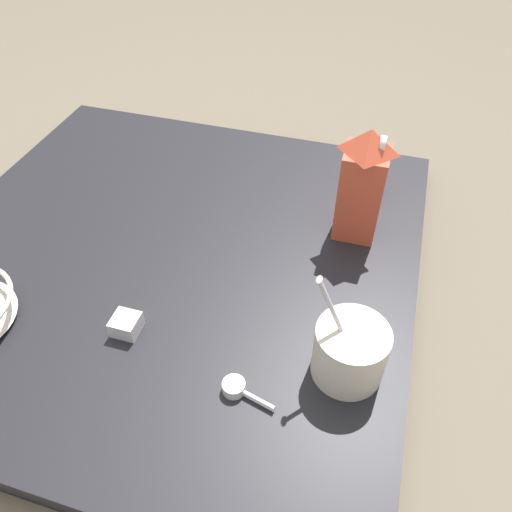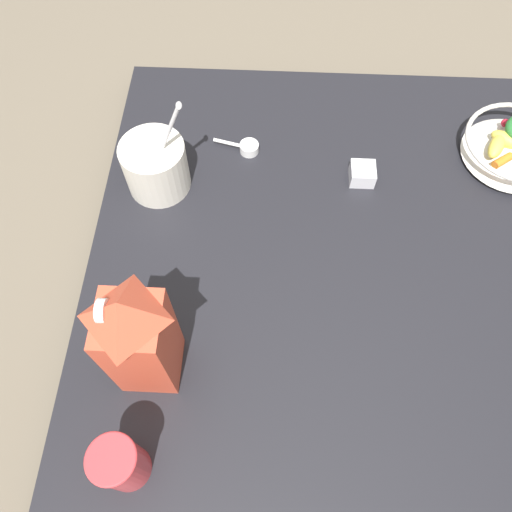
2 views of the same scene
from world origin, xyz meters
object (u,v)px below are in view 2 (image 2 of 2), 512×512
spice_jar (362,174)px  drinking_cup (120,464)px  yogurt_tub (155,165)px  milk_carton (138,339)px

spice_jar → drinking_cup: bearing=-33.8°
yogurt_tub → spice_jar: 0.43m
milk_carton → drinking_cup: size_ratio=2.17×
yogurt_tub → drinking_cup: yogurt_tub is taller
yogurt_tub → milk_carton: bearing=6.4°
milk_carton → spice_jar: bearing=137.9°
milk_carton → yogurt_tub: bearing=-173.6°
milk_carton → spice_jar: 0.58m
drinking_cup → spice_jar: bearing=146.2°
milk_carton → yogurt_tub: 0.40m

